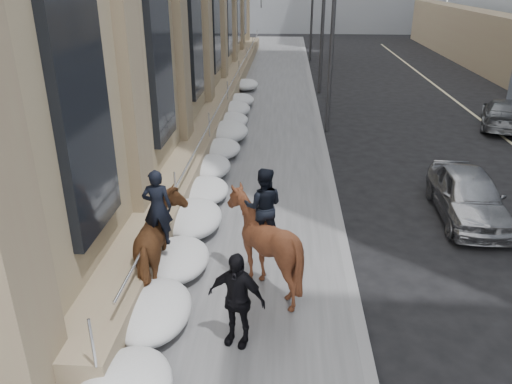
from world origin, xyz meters
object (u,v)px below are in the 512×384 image
(car_silver, at_px, (468,195))
(car_grey, at_px, (504,113))
(mounted_horse_left, at_px, (161,241))
(pedestrian, at_px, (236,299))
(mounted_horse_right, at_px, (263,239))

(car_silver, bearing_deg, car_grey, 66.78)
(car_grey, bearing_deg, mounted_horse_left, 67.12)
(car_silver, bearing_deg, mounted_horse_left, -150.43)
(pedestrian, height_order, car_silver, pedestrian)
(mounted_horse_left, relative_size, mounted_horse_right, 0.96)
(pedestrian, bearing_deg, car_grey, 72.05)
(mounted_horse_right, xyz_separation_m, pedestrian, (-0.39, -1.87, -0.22))
(car_silver, distance_m, car_grey, 10.72)
(car_grey, bearing_deg, mounted_horse_right, 72.56)
(mounted_horse_right, relative_size, car_grey, 0.61)
(pedestrian, relative_size, car_grey, 0.42)
(mounted_horse_left, xyz_separation_m, mounted_horse_right, (2.21, 0.00, 0.13))
(mounted_horse_left, bearing_deg, car_silver, -159.41)
(car_silver, relative_size, car_grey, 0.94)
(pedestrian, xyz_separation_m, car_grey, (10.76, 15.48, -0.42))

